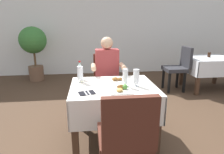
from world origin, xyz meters
TOP-DOWN VIEW (x-y plane):
  - ground_plane at (0.00, 0.00)m, footprint 11.00×11.00m
  - back_wall at (0.00, 3.51)m, footprint 11.00×0.12m
  - main_dining_table at (-0.00, -0.02)m, footprint 1.02×0.85m
  - chair_far_diner_seat at (-0.00, 0.80)m, footprint 0.44×0.50m
  - chair_near_camera_side at (-0.00, -0.84)m, footprint 0.44×0.50m
  - seated_diner_far at (-0.00, 0.69)m, footprint 0.50×0.46m
  - plate_near_camera at (0.07, -0.22)m, footprint 0.25×0.25m
  - plate_far_diner at (0.06, 0.15)m, footprint 0.23×0.23m
  - beer_glass_left at (0.27, -0.07)m, footprint 0.07×0.07m
  - beer_glass_middle at (0.14, -0.07)m, footprint 0.07×0.07m
  - beer_glass_right at (-0.40, 0.17)m, footprint 0.07×0.07m
  - cola_bottle_primary at (-0.41, 0.31)m, footprint 0.06×0.06m
  - napkin_cutlery_set at (-0.31, -0.25)m, footprint 0.20×0.20m
  - background_dining_table at (2.38, 1.69)m, footprint 1.01×0.83m
  - background_chair_left at (1.67, 1.69)m, footprint 0.50×0.44m
  - background_table_tumbler at (2.38, 1.72)m, footprint 0.06×0.06m
  - potted_plant_corner at (-1.67, 2.88)m, footprint 0.67×0.67m

SIDE VIEW (x-z plane):
  - ground_plane at x=0.00m, z-range 0.00..0.00m
  - background_dining_table at x=2.38m, z-range 0.19..0.92m
  - chair_far_diner_seat at x=0.00m, z-range 0.07..1.04m
  - chair_near_camera_side at x=0.00m, z-range 0.07..1.04m
  - background_chair_left at x=1.67m, z-range 0.07..1.04m
  - main_dining_table at x=0.00m, z-range 0.19..0.92m
  - seated_diner_far at x=0.00m, z-range 0.08..1.34m
  - napkin_cutlery_set at x=-0.31m, z-range 0.73..0.74m
  - plate_far_diner at x=0.06m, z-range 0.72..0.78m
  - plate_near_camera at x=0.07m, z-range 0.72..0.78m
  - background_table_tumbler at x=2.38m, z-range 0.73..0.84m
  - beer_glass_left at x=0.27m, z-range 0.73..0.94m
  - cola_bottle_primary at x=-0.41m, z-range 0.71..0.96m
  - beer_glass_middle at x=0.14m, z-range 0.73..0.95m
  - beer_glass_right at x=-0.40m, z-range 0.74..0.94m
  - potted_plant_corner at x=-1.67m, z-range 0.23..1.62m
  - back_wall at x=0.00m, z-range 0.00..2.78m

